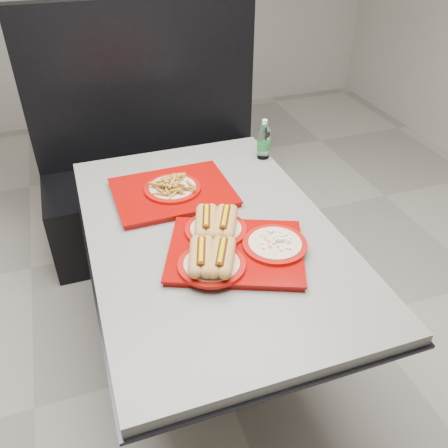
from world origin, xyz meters
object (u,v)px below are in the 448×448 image
object	(u,v)px
diner_table	(212,263)
tray_near	(230,245)
water_bottle	(264,142)
tray_far	(173,190)
booth_bench	(156,174)

from	to	relation	value
diner_table	tray_near	distance (m)	0.26
tray_near	water_bottle	world-z (taller)	water_bottle
water_bottle	tray_near	bearing A→B (deg)	-121.77
tray_far	water_bottle	xyz separation A→B (m)	(0.49, 0.19, 0.05)
diner_table	booth_bench	world-z (taller)	booth_bench
water_bottle	booth_bench	bearing A→B (deg)	123.53
tray_near	water_bottle	bearing A→B (deg)	58.23
booth_bench	tray_far	bearing A→B (deg)	-95.39
booth_bench	water_bottle	world-z (taller)	booth_bench
tray_near	water_bottle	distance (m)	0.75
diner_table	water_bottle	world-z (taller)	water_bottle
booth_bench	water_bottle	bearing A→B (deg)	-56.47
tray_near	tray_far	bearing A→B (deg)	102.21
tray_near	tray_far	world-z (taller)	tray_near
tray_near	tray_far	size ratio (longest dim) A/B	1.16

